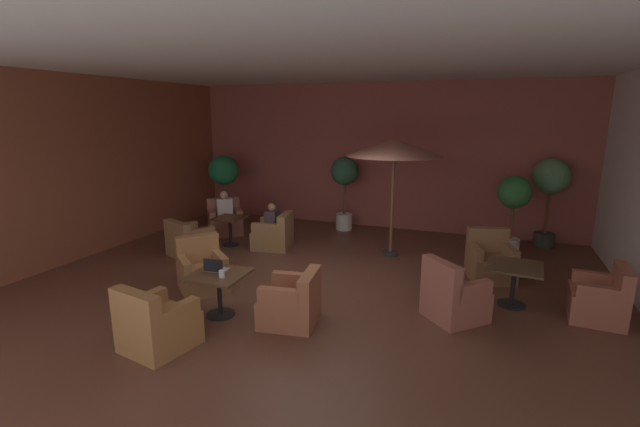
{
  "coord_description": "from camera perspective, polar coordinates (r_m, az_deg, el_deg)",
  "views": [
    {
      "loc": [
        2.68,
        -6.45,
        2.91
      ],
      "look_at": [
        0.0,
        0.46,
        1.21
      ],
      "focal_mm": 24.44,
      "sensor_mm": 36.0,
      "label": 1
    }
  ],
  "objects": [
    {
      "name": "armchair_mid_center_east",
      "position": [
        9.52,
        -16.71,
        -3.59
      ],
      "size": [
        1.03,
        1.01,
        0.78
      ],
      "color": "#906543",
      "rests_on": "ground_plane"
    },
    {
      "name": "ground_plane",
      "position": [
        7.57,
        -1.27,
        -9.77
      ],
      "size": [
        10.13,
        9.17,
        0.02
      ],
      "primitive_type": "cube",
      "color": "brown"
    },
    {
      "name": "patron_by_window",
      "position": [
        10.9,
        -12.4,
        1.02
      ],
      "size": [
        0.43,
        0.41,
        0.64
      ],
      "color": "silver",
      "rests_on": "ground_plane"
    },
    {
      "name": "armchair_mid_center_north",
      "position": [
        11.03,
        -12.32,
        -0.99
      ],
      "size": [
        1.06,
        1.05,
        0.86
      ],
      "color": "#A25F49",
      "rests_on": "ground_plane"
    },
    {
      "name": "ceiling_slab",
      "position": [
        7.03,
        -1.43,
        19.48
      ],
      "size": [
        10.13,
        9.17,
        0.06
      ],
      "primitive_type": "cube",
      "color": "silver",
      "rests_on": "wall_back_brick"
    },
    {
      "name": "patio_umbrella_tall_red",
      "position": [
        8.92,
        9.69,
        8.36
      ],
      "size": [
        1.96,
        1.96,
        2.42
      ],
      "color": "#2D2D2D",
      "rests_on": "ground_plane"
    },
    {
      "name": "cafe_table_front_left",
      "position": [
        6.59,
        -13.09,
        -8.84
      ],
      "size": [
        0.82,
        0.82,
        0.65
      ],
      "color": "black",
      "rests_on": "ground_plane"
    },
    {
      "name": "iced_drink_cup",
      "position": [
        6.34,
        -12.74,
        -7.74
      ],
      "size": [
        0.08,
        0.08,
        0.11
      ],
      "primitive_type": "cylinder",
      "color": "white",
      "rests_on": "cafe_table_front_left"
    },
    {
      "name": "patron_blue_shirt",
      "position": [
        9.61,
        -6.31,
        -0.7
      ],
      "size": [
        0.3,
        0.37,
        0.61
      ],
      "color": "#3E3239",
      "rests_on": "ground_plane"
    },
    {
      "name": "cafe_table_front_right",
      "position": [
        7.37,
        24.08,
        -7.28
      ],
      "size": [
        0.87,
        0.87,
        0.65
      ],
      "color": "black",
      "rests_on": "ground_plane"
    },
    {
      "name": "armchair_front_right_north",
      "position": [
        8.46,
        21.38,
        -5.84
      ],
      "size": [
        0.93,
        0.96,
        0.88
      ],
      "color": "#8F623E",
      "rests_on": "ground_plane"
    },
    {
      "name": "potted_tree_left_corner",
      "position": [
        11.0,
        3.22,
        4.35
      ],
      "size": [
        0.7,
        0.7,
        1.86
      ],
      "color": "silver",
      "rests_on": "ground_plane"
    },
    {
      "name": "wall_left_accent",
      "position": [
        10.11,
        -28.81,
        5.26
      ],
      "size": [
        0.08,
        9.17,
        3.69
      ],
      "primitive_type": "cube",
      "color": "brown",
      "rests_on": "ground_plane"
    },
    {
      "name": "potted_tree_mid_left",
      "position": [
        11.85,
        -12.51,
        5.11
      ],
      "size": [
        0.79,
        0.79,
        1.85
      ],
      "color": "#352B29",
      "rests_on": "ground_plane"
    },
    {
      "name": "armchair_front_right_south",
      "position": [
        7.53,
        32.8,
        -9.49
      ],
      "size": [
        0.75,
        0.78,
        0.83
      ],
      "color": "#A25842",
      "rests_on": "ground_plane"
    },
    {
      "name": "armchair_mid_center_south",
      "position": [
        9.68,
        -6.01,
        -2.8
      ],
      "size": [
        0.9,
        0.84,
        0.8
      ],
      "color": "olive",
      "rests_on": "ground_plane"
    },
    {
      "name": "armchair_front_right_east",
      "position": [
        6.66,
        17.07,
        -10.43
      ],
      "size": [
        1.02,
        1.02,
        0.91
      ],
      "color": "#9E5949",
      "rests_on": "ground_plane"
    },
    {
      "name": "armchair_front_left_south",
      "position": [
        7.68,
        -15.2,
        -7.31
      ],
      "size": [
        1.07,
        1.07,
        0.89
      ],
      "color": "#9C683E",
      "rests_on": "ground_plane"
    },
    {
      "name": "wall_back_brick",
      "position": [
        11.37,
        7.54,
        7.42
      ],
      "size": [
        10.13,
        0.08,
        3.69
      ],
      "primitive_type": "cube",
      "color": "#9A4C44",
      "rests_on": "ground_plane"
    },
    {
      "name": "armchair_front_left_east",
      "position": [
        6.29,
        -3.7,
        -11.66
      ],
      "size": [
        0.87,
        0.84,
        0.78
      ],
      "color": "#9B5739",
      "rests_on": "ground_plane"
    },
    {
      "name": "potted_tree_right_corner",
      "position": [
        10.74,
        27.93,
        3.49
      ],
      "size": [
        0.78,
        0.78,
        1.98
      ],
      "color": "#35392E",
      "rests_on": "ground_plane"
    },
    {
      "name": "armchair_front_left_north",
      "position": [
        6.0,
        -20.63,
        -13.56
      ],
      "size": [
        0.88,
        0.91,
        0.86
      ],
      "color": "#A16A3A",
      "rests_on": "ground_plane"
    },
    {
      "name": "cafe_table_mid_center",
      "position": [
        10.0,
        -11.69,
        -1.39
      ],
      "size": [
        0.66,
        0.66,
        0.65
      ],
      "color": "black",
      "rests_on": "ground_plane"
    },
    {
      "name": "open_laptop",
      "position": [
        6.63,
        -13.55,
        -6.92
      ],
      "size": [
        0.33,
        0.25,
        0.2
      ],
      "color": "#9EA0A5",
      "rests_on": "cafe_table_front_left"
    },
    {
      "name": "potted_tree_mid_right",
      "position": [
        9.9,
        24.04,
        1.62
      ],
      "size": [
        0.68,
        0.68,
        1.67
      ],
      "color": "silver",
      "rests_on": "ground_plane"
    }
  ]
}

